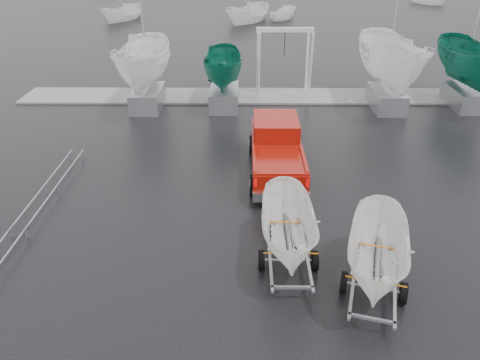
% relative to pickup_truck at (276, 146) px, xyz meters
% --- Properties ---
extents(ground_plane, '(120.00, 120.00, 0.00)m').
position_rel_pickup_truck_xyz_m(ground_plane, '(0.18, -3.21, -1.05)').
color(ground_plane, black).
rests_on(ground_plane, ground).
extents(dock, '(30.00, 3.00, 0.12)m').
position_rel_pickup_truck_xyz_m(dock, '(0.18, 9.79, -1.00)').
color(dock, gray).
rests_on(dock, ground).
extents(pickup_truck, '(2.26, 6.05, 2.01)m').
position_rel_pickup_truck_xyz_m(pickup_truck, '(0.00, 0.00, 0.00)').
color(pickup_truck, maroon).
rests_on(pickup_truck, ground).
extents(trailer_hitched, '(1.78, 3.61, 4.79)m').
position_rel_pickup_truck_xyz_m(trailer_hitched, '(-0.03, -6.53, 1.56)').
color(trailer_hitched, '#979AA0').
rests_on(trailer_hitched, ground).
extents(trailer_parked, '(2.12, 3.79, 4.86)m').
position_rel_pickup_truck_xyz_m(trailer_parked, '(2.28, -7.74, 1.59)').
color(trailer_parked, '#979AA0').
rests_on(trailer_parked, ground).
extents(boat_hoist, '(3.30, 2.18, 4.12)m').
position_rel_pickup_truck_xyz_m(boat_hoist, '(0.99, 9.79, 1.62)').
color(boat_hoist, silver).
rests_on(boat_hoist, ground).
extents(keelboat_0, '(2.73, 3.20, 10.91)m').
position_rel_pickup_truck_xyz_m(keelboat_0, '(-6.86, 7.79, 3.31)').
color(keelboat_0, '#979AA0').
rests_on(keelboat_0, ground).
extents(keelboat_1, '(2.13, 3.20, 6.76)m').
position_rel_pickup_truck_xyz_m(keelboat_1, '(-2.49, 7.99, 2.28)').
color(keelboat_1, '#979AA0').
rests_on(keelboat_1, ground).
extents(keelboat_2, '(2.99, 3.20, 11.18)m').
position_rel_pickup_truck_xyz_m(keelboat_2, '(6.76, 7.79, 3.71)').
color(keelboat_2, '#979AA0').
rests_on(keelboat_2, ground).
extents(keelboat_3, '(2.68, 3.20, 10.86)m').
position_rel_pickup_truck_xyz_m(keelboat_3, '(11.33, 8.09, 3.22)').
color(keelboat_3, '#979AA0').
rests_on(keelboat_3, ground).
extents(mast_rack_0, '(0.56, 6.50, 0.06)m').
position_rel_pickup_truck_xyz_m(mast_rack_0, '(-8.82, -2.21, -0.70)').
color(mast_rack_0, '#979AA0').
rests_on(mast_rack_0, ground).
extents(moored_boat_0, '(3.38, 3.42, 11.44)m').
position_rel_pickup_truck_xyz_m(moored_boat_0, '(-15.15, 37.71, -1.04)').
color(moored_boat_0, white).
rests_on(moored_boat_0, ground).
extents(moored_boat_1, '(4.14, 4.18, 12.03)m').
position_rel_pickup_truck_xyz_m(moored_boat_1, '(-0.87, 36.72, -1.05)').
color(moored_boat_1, white).
rests_on(moored_boat_1, ground).
extents(moored_boat_2, '(2.75, 2.77, 10.67)m').
position_rel_pickup_truck_xyz_m(moored_boat_2, '(3.06, 38.53, -1.04)').
color(moored_boat_2, white).
rests_on(moored_boat_2, ground).
extents(moored_boat_3, '(3.05, 3.07, 10.89)m').
position_rel_pickup_truck_xyz_m(moored_boat_3, '(24.09, 51.45, -1.04)').
color(moored_boat_3, white).
rests_on(moored_boat_3, ground).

